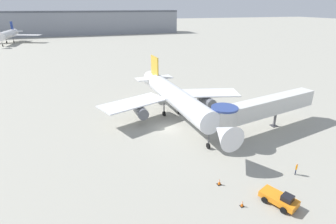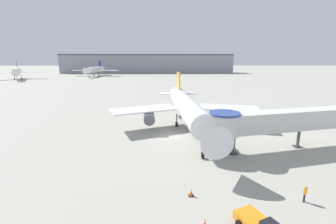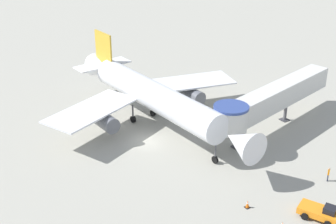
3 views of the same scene
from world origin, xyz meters
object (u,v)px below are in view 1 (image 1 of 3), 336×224
object	(u,v)px
jet_bridge	(259,108)
ground_crew_marshaller	(296,168)
background_jet_blue_tail	(7,35)
pushback_tug_orange	(280,199)
main_airplane	(176,98)
traffic_cone_starboard_wing	(229,112)
traffic_cone_near_nose	(219,182)
traffic_cone_apron_front	(242,204)

from	to	relation	value
jet_bridge	ground_crew_marshaller	xyz separation A→B (m)	(-2.72, -12.20, -3.41)
background_jet_blue_tail	pushback_tug_orange	bearing A→B (deg)	-66.49
jet_bridge	background_jet_blue_tail	world-z (taller)	background_jet_blue_tail
main_airplane	traffic_cone_starboard_wing	bearing A→B (deg)	-8.04
main_airplane	pushback_tug_orange	xyz separation A→B (m)	(2.88, -25.64, -3.50)
traffic_cone_near_nose	ground_crew_marshaller	world-z (taller)	ground_crew_marshaller
main_airplane	background_jet_blue_tail	distance (m)	142.02
jet_bridge	traffic_cone_near_nose	distance (m)	17.57
background_jet_blue_tail	jet_bridge	bearing A→B (deg)	-61.51
jet_bridge	traffic_cone_starboard_wing	xyz separation A→B (m)	(-0.28, 8.76, -4.03)
traffic_cone_starboard_wing	traffic_cone_near_nose	world-z (taller)	traffic_cone_near_nose
background_jet_blue_tail	traffic_cone_near_nose	bearing A→B (deg)	-67.42
traffic_cone_apron_front	background_jet_blue_tail	size ratio (longest dim) A/B	0.02
main_airplane	traffic_cone_near_nose	xyz separation A→B (m)	(-1.75, -20.59, -3.82)
jet_bridge	traffic_cone_starboard_wing	size ratio (longest dim) A/B	32.19
ground_crew_marshaller	main_airplane	bearing A→B (deg)	75.33
background_jet_blue_tail	main_airplane	bearing A→B (deg)	-64.00
traffic_cone_near_nose	traffic_cone_apron_front	bearing A→B (deg)	-82.20
traffic_cone_near_nose	traffic_cone_starboard_wing	bearing A→B (deg)	57.06
jet_bridge	background_jet_blue_tail	size ratio (longest dim) A/B	0.63
jet_bridge	ground_crew_marshaller	distance (m)	12.96
traffic_cone_starboard_wing	traffic_cone_apron_front	size ratio (longest dim) A/B	0.97
traffic_cone_apron_front	traffic_cone_near_nose	xyz separation A→B (m)	(-0.56, 4.11, 0.05)
main_airplane	jet_bridge	distance (m)	14.84
jet_bridge	main_airplane	bearing A→B (deg)	127.85
pushback_tug_orange	jet_bridge	bearing A→B (deg)	38.48
traffic_cone_apron_front	traffic_cone_near_nose	size ratio (longest dim) A/B	0.87
traffic_cone_starboard_wing	background_jet_blue_tail	bearing A→B (deg)	116.59
jet_bridge	pushback_tug_orange	world-z (taller)	jet_bridge
background_jet_blue_tail	traffic_cone_apron_front	bearing A→B (deg)	-67.71
pushback_tug_orange	traffic_cone_starboard_wing	xyz separation A→B (m)	(8.19, 24.83, -0.39)
main_airplane	background_jet_blue_tail	xyz separation A→B (m)	(-54.91, 130.97, 0.78)
pushback_tug_orange	ground_crew_marshaller	size ratio (longest dim) A/B	2.62
pushback_tug_orange	ground_crew_marshaller	bearing A→B (deg)	10.25
traffic_cone_apron_front	jet_bridge	bearing A→B (deg)	50.39
main_airplane	traffic_cone_near_nose	distance (m)	21.01
main_airplane	background_jet_blue_tail	world-z (taller)	background_jet_blue_tail
traffic_cone_apron_front	traffic_cone_near_nose	world-z (taller)	traffic_cone_near_nose
traffic_cone_starboard_wing	background_jet_blue_tail	world-z (taller)	background_jet_blue_tail
main_airplane	traffic_cone_apron_front	xyz separation A→B (m)	(-1.19, -24.70, -3.87)
traffic_cone_apron_front	ground_crew_marshaller	distance (m)	10.26
pushback_tug_orange	traffic_cone_apron_front	bearing A→B (deg)	143.35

